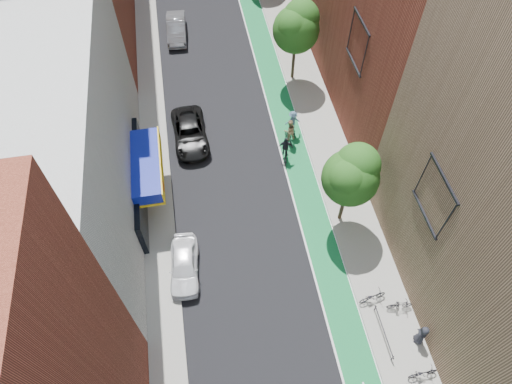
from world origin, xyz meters
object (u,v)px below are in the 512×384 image
parked_car_silver (176,28)px  pedestrian (422,335)px  cyclist_lane_mid (285,151)px  parked_car_white (184,265)px  cyclist_lane_near (289,133)px  cyclist_lane_far (292,123)px  parked_car_black (190,133)px

parked_car_silver → pedestrian: bearing=-66.7°
cyclist_lane_mid → pedestrian: size_ratio=1.25×
parked_car_white → cyclist_lane_near: bearing=52.0°
parked_car_silver → parked_car_white: bearing=-89.9°
parked_car_white → parked_car_silver: bearing=91.6°
cyclist_lane_mid → pedestrian: cyclist_lane_mid is taller
pedestrian → cyclist_lane_near: bearing=-146.2°
cyclist_lane_far → parked_car_white: bearing=42.4°
parked_car_white → pedestrian: bearing=-23.2°
parked_car_black → pedestrian: 20.22m
parked_car_black → cyclist_lane_mid: cyclist_lane_mid is taller
parked_car_white → pedestrian: pedestrian is taller
parked_car_white → cyclist_lane_mid: 10.88m
parked_car_silver → parked_car_black: bearing=-86.6°
parked_car_silver → cyclist_lane_near: (7.11, -14.28, 0.20)m
parked_car_white → parked_car_silver: parked_car_silver is taller
parked_car_white → cyclist_lane_near: (8.39, 9.07, 0.26)m
parked_car_black → cyclist_lane_near: size_ratio=2.45×
cyclist_lane_far → cyclist_lane_mid: bearing=60.6°
parked_car_white → cyclist_lane_far: bearing=53.2°
cyclist_lane_near → cyclist_lane_far: cyclist_lane_near is taller
parked_car_white → pedestrian: (12.20, -6.47, 0.26)m
cyclist_lane_mid → parked_car_silver: bearing=-54.8°
parked_car_white → parked_car_black: size_ratio=0.80×
parked_car_silver → pedestrian: pedestrian is taller
parked_car_silver → cyclist_lane_far: size_ratio=2.26×
parked_car_black → parked_car_silver: bearing=88.2°
cyclist_lane_mid → cyclist_lane_far: cyclist_lane_far is taller
parked_car_white → cyclist_lane_far: (8.83, 9.98, 0.25)m
parked_car_black → parked_car_silver: (-0.04, 12.78, 0.04)m
cyclist_lane_mid → cyclist_lane_far: size_ratio=1.00×
parked_car_black → cyclist_lane_near: bearing=-14.0°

